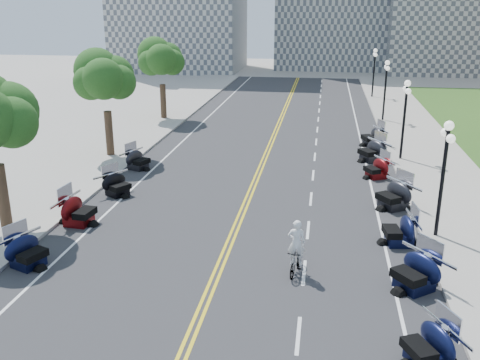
{
  "coord_description": "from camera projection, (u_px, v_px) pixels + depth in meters",
  "views": [
    {
      "loc": [
        3.62,
        -17.94,
        9.55
      ],
      "look_at": [
        0.06,
        4.53,
        2.0
      ],
      "focal_mm": 40.0,
      "sensor_mm": 36.0,
      "label": 1
    }
  ],
  "objects": [
    {
      "name": "ground",
      "position": [
        220.0,
        267.0,
        20.37
      ],
      "size": [
        160.0,
        160.0,
        0.0
      ],
      "primitive_type": "plane",
      "color": "gray"
    },
    {
      "name": "road",
      "position": [
        254.0,
        183.0,
        29.74
      ],
      "size": [
        16.0,
        90.0,
        0.01
      ],
      "primitive_type": "cube",
      "color": "#333335",
      "rests_on": "ground"
    },
    {
      "name": "centerline_yellow_a",
      "position": [
        252.0,
        183.0,
        29.75
      ],
      "size": [
        0.12,
        90.0,
        0.0
      ],
      "primitive_type": "cube",
      "color": "yellow",
      "rests_on": "road"
    },
    {
      "name": "centerline_yellow_b",
      "position": [
        256.0,
        183.0,
        29.72
      ],
      "size": [
        0.12,
        90.0,
        0.0
      ],
      "primitive_type": "cube",
      "color": "yellow",
      "rests_on": "road"
    },
    {
      "name": "edge_line_north",
      "position": [
        372.0,
        189.0,
        28.79
      ],
      "size": [
        0.12,
        90.0,
        0.0
      ],
      "primitive_type": "cube",
      "color": "white",
      "rests_on": "road"
    },
    {
      "name": "edge_line_south",
      "position": [
        144.0,
        178.0,
        30.69
      ],
      "size": [
        0.12,
        90.0,
        0.0
      ],
      "primitive_type": "cube",
      "color": "white",
      "rests_on": "road"
    },
    {
      "name": "lane_dash_5",
      "position": [
        298.0,
        335.0,
        16.14
      ],
      "size": [
        0.12,
        2.0,
        0.0
      ],
      "primitive_type": "cube",
      "color": "white",
      "rests_on": "road"
    },
    {
      "name": "lane_dash_6",
      "position": [
        304.0,
        273.0,
        19.89
      ],
      "size": [
        0.12,
        2.0,
        0.0
      ],
      "primitive_type": "cube",
      "color": "white",
      "rests_on": "road"
    },
    {
      "name": "lane_dash_7",
      "position": [
        308.0,
        230.0,
        23.64
      ],
      "size": [
        0.12,
        2.0,
        0.0
      ],
      "primitive_type": "cube",
      "color": "white",
      "rests_on": "road"
    },
    {
      "name": "lane_dash_8",
      "position": [
        311.0,
        199.0,
        27.39
      ],
      "size": [
        0.12,
        2.0,
        0.0
      ],
      "primitive_type": "cube",
      "color": "white",
      "rests_on": "road"
    },
    {
      "name": "lane_dash_9",
      "position": [
        313.0,
        175.0,
        31.14
      ],
      "size": [
        0.12,
        2.0,
        0.0
      ],
      "primitive_type": "cube",
      "color": "white",
      "rests_on": "road"
    },
    {
      "name": "lane_dash_10",
      "position": [
        315.0,
        157.0,
        34.89
      ],
      "size": [
        0.12,
        2.0,
        0.0
      ],
      "primitive_type": "cube",
      "color": "white",
      "rests_on": "road"
    },
    {
      "name": "lane_dash_11",
      "position": [
        316.0,
        142.0,
        38.64
      ],
      "size": [
        0.12,
        2.0,
        0.0
      ],
      "primitive_type": "cube",
      "color": "white",
      "rests_on": "road"
    },
    {
      "name": "lane_dash_12",
      "position": [
        317.0,
        130.0,
        42.39
      ],
      "size": [
        0.12,
        2.0,
        0.0
      ],
      "primitive_type": "cube",
      "color": "white",
      "rests_on": "road"
    },
    {
      "name": "lane_dash_13",
      "position": [
        318.0,
        119.0,
        46.14
      ],
      "size": [
        0.12,
        2.0,
        0.0
      ],
      "primitive_type": "cube",
      "color": "white",
      "rests_on": "road"
    },
    {
      "name": "lane_dash_14",
      "position": [
        319.0,
        111.0,
        49.89
      ],
      "size": [
        0.12,
        2.0,
        0.0
      ],
      "primitive_type": "cube",
      "color": "white",
      "rests_on": "road"
    },
    {
      "name": "lane_dash_15",
      "position": [
        320.0,
        103.0,
        53.64
      ],
      "size": [
        0.12,
        2.0,
        0.0
      ],
      "primitive_type": "cube",
      "color": "white",
      "rests_on": "road"
    },
    {
      "name": "lane_dash_16",
      "position": [
        320.0,
        96.0,
        57.39
      ],
      "size": [
        0.12,
        2.0,
        0.0
      ],
      "primitive_type": "cube",
      "color": "white",
      "rests_on": "road"
    },
    {
      "name": "lane_dash_17",
      "position": [
        321.0,
        91.0,
        61.14
      ],
      "size": [
        0.12,
        2.0,
        0.0
      ],
      "primitive_type": "cube",
      "color": "white",
      "rests_on": "road"
    },
    {
      "name": "lane_dash_18",
      "position": [
        321.0,
        86.0,
        64.89
      ],
      "size": [
        0.12,
        2.0,
        0.0
      ],
      "primitive_type": "cube",
      "color": "white",
      "rests_on": "road"
    },
    {
      "name": "lane_dash_19",
      "position": [
        322.0,
        81.0,
        68.64
      ],
      "size": [
        0.12,
        2.0,
        0.0
      ],
      "primitive_type": "cube",
      "color": "white",
      "rests_on": "road"
    },
    {
      "name": "sidewalk_north",
      "position": [
        451.0,
        192.0,
        28.16
      ],
      "size": [
        5.0,
        90.0,
        0.15
      ],
      "primitive_type": "cube",
      "color": "#9E9991",
      "rests_on": "ground"
    },
    {
      "name": "sidewalk_south",
      "position": [
        77.0,
        173.0,
        31.28
      ],
      "size": [
        5.0,
        90.0,
        0.15
      ],
      "primitive_type": "cube",
      "color": "#9E9991",
      "rests_on": "ground"
    },
    {
      "name": "street_lamp_2",
      "position": [
        442.0,
        180.0,
        22.02
      ],
      "size": [
        0.5,
        1.2,
        4.9
      ],
      "primitive_type": null,
      "color": "black",
      "rests_on": "sidewalk_north"
    },
    {
      "name": "street_lamp_3",
      "position": [
        404.0,
        120.0,
        33.27
      ],
      "size": [
        0.5,
        1.2,
        4.9
      ],
      "primitive_type": null,
      "color": "black",
      "rests_on": "sidewalk_north"
    },
    {
      "name": "street_lamp_4",
      "position": [
        385.0,
        91.0,
        44.52
      ],
      "size": [
        0.5,
        1.2,
        4.9
      ],
      "primitive_type": null,
      "color": "black",
      "rests_on": "sidewalk_north"
    },
    {
      "name": "street_lamp_5",
      "position": [
        374.0,
        73.0,
        55.77
      ],
      "size": [
        0.5,
        1.2,
        4.9
      ],
      "primitive_type": null,
      "color": "black",
      "rests_on": "sidewalk_north"
    },
    {
      "name": "tree_3",
      "position": [
        105.0,
        84.0,
        33.48
      ],
      "size": [
        4.8,
        4.8,
        9.2
      ],
      "primitive_type": null,
      "color": "#235619",
      "rests_on": "sidewalk_south"
    },
    {
      "name": "tree_4",
      "position": [
        162.0,
        63.0,
        44.73
      ],
      "size": [
        4.8,
        4.8,
        9.2
      ],
      "primitive_type": null,
      "color": "#235619",
      "rests_on": "sidewalk_south"
    },
    {
      "name": "motorcycle_n_4",
      "position": [
        429.0,
        343.0,
        14.69
      ],
      "size": [
        2.5,
        2.5,
        1.31
      ],
      "primitive_type": null,
      "rotation": [
        0.0,
        0.0,
        -1.12
      ],
      "color": "black",
      "rests_on": "road"
    },
    {
      "name": "motorcycle_n_5",
      "position": [
        415.0,
        270.0,
        18.53
      ],
      "size": [
        2.95,
        2.95,
        1.47
      ],
      "primitive_type": null,
      "rotation": [
        0.0,
        0.0,
        -0.91
      ],
      "color": "black",
      "rests_on": "road"
    },
    {
      "name": "motorcycle_n_6",
      "position": [
        400.0,
        229.0,
        22.06
      ],
      "size": [
        2.23,
        2.23,
        1.39
      ],
      "primitive_type": null,
      "rotation": [
        0.0,
        0.0,
        -1.43
      ],
      "color": "black",
      "rests_on": "road"
    },
    {
      "name": "motorcycle_n_7",
      "position": [
        394.0,
        194.0,
        25.92
      ],
      "size": [
        2.96,
        2.96,
        1.49
      ],
      "primitive_type": null,
      "rotation": [
        0.0,
        0.0,
        -0.97
      ],
      "color": "black",
      "rests_on": "road"
    },
    {
      "name": "motorcycle_n_8",
      "position": [
        377.0,
        167.0,
        30.5
      ],
      "size": [
        2.47,
        2.47,
        1.28
      ],
      "primitive_type": null,
      "rotation": [
        0.0,
        0.0,
        -1.08
      ],
      "color": "#590A0C",
      "rests_on": "road"
    },
    {
      "name": "motorcycle_n_9",
      "position": [
        372.0,
        150.0,
        33.74
      ],
      "size": [
        2.94,
        2.94,
        1.49
      ],
      "primitive_type": null,
      "rotation": [
        0.0,
        0.0,
        -1.02
      ],
      "color": "black",
      "rests_on": "road"
    },
    {
      "name": "motorcycle_n_10",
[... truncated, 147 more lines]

